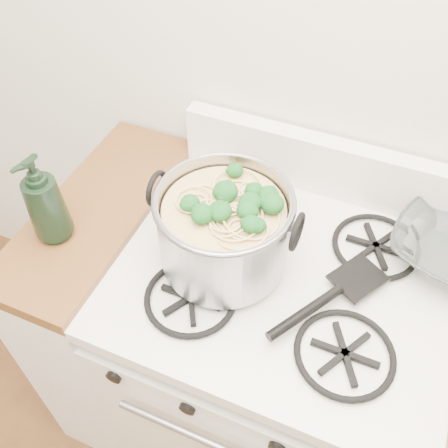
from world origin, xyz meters
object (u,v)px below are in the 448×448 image
stock_pot (224,230)px  gas_range (271,367)px  spatula (359,276)px  bottle (44,199)px

stock_pot → gas_range: bearing=9.5°
stock_pot → spatula: (0.30, 0.06, -0.08)m
spatula → stock_pot: bearing=-137.8°
gas_range → spatula: bearing=12.6°
gas_range → spatula: size_ratio=2.98×
gas_range → bottle: bottle is taller
gas_range → stock_pot: (-0.14, -0.02, 0.58)m
stock_pot → spatula: 0.31m
spatula → bottle: size_ratio=1.32×
stock_pot → bottle: bottle is taller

